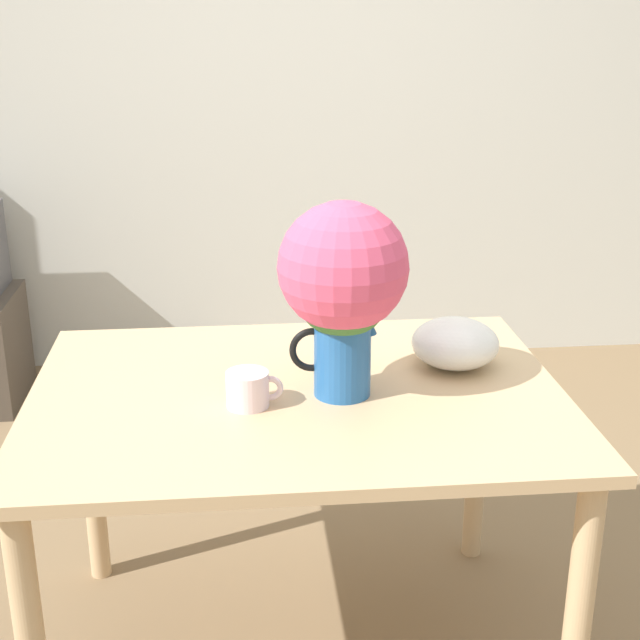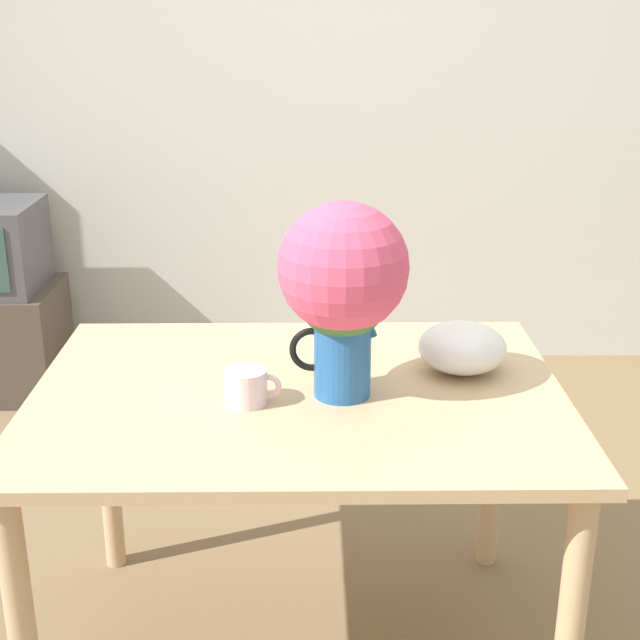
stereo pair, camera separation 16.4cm
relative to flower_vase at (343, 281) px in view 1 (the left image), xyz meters
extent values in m
plane|color=#7F6647|center=(-0.01, 0.12, -1.05)|extent=(12.00, 12.00, 0.00)
cube|color=silver|center=(-0.01, 2.18, 0.25)|extent=(8.00, 0.05, 2.60)
cube|color=tan|center=(-0.10, 0.03, -0.29)|extent=(1.28, 0.95, 0.03)
cylinder|color=tan|center=(0.47, -0.38, -0.68)|extent=(0.06, 0.06, 0.74)
cylinder|color=tan|center=(-0.68, 0.44, -0.68)|extent=(0.06, 0.06, 0.74)
cylinder|color=tan|center=(0.47, 0.44, -0.68)|extent=(0.06, 0.06, 0.74)
cylinder|color=#235B9E|center=(0.00, 0.00, -0.18)|extent=(0.13, 0.13, 0.21)
cone|color=#235B9E|center=(0.06, 0.00, -0.10)|extent=(0.05, 0.05, 0.05)
torus|color=black|center=(-0.07, 0.00, -0.17)|extent=(0.11, 0.02, 0.11)
sphere|color=#3D7033|center=(0.00, 0.00, -0.02)|extent=(0.23, 0.23, 0.23)
sphere|color=#DB4C70|center=(0.00, 0.00, 0.03)|extent=(0.30, 0.30, 0.30)
cylinder|color=silver|center=(-0.22, -0.05, -0.24)|extent=(0.10, 0.10, 0.08)
torus|color=silver|center=(-0.17, -0.05, -0.24)|extent=(0.06, 0.01, 0.06)
ellipsoid|color=white|center=(0.31, 0.14, -0.22)|extent=(0.22, 0.22, 0.12)
camera|label=1|loc=(-0.24, -1.92, 0.60)|focal=50.00mm
camera|label=2|loc=(-0.07, -1.93, 0.60)|focal=50.00mm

